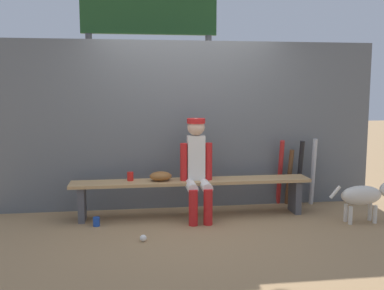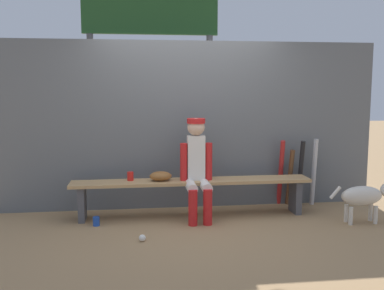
# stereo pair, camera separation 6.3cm
# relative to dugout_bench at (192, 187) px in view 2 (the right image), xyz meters

# --- Properties ---
(ground_plane) EXTENTS (30.00, 30.00, 0.00)m
(ground_plane) POSITION_rel_dugout_bench_xyz_m (0.00, 0.00, -0.38)
(ground_plane) COLOR #9E7A51
(chainlink_fence) EXTENTS (5.26, 0.03, 2.27)m
(chainlink_fence) POSITION_rel_dugout_bench_xyz_m (0.00, 0.47, 0.75)
(chainlink_fence) COLOR #595E63
(chainlink_fence) RESTS_ON ground_plane
(dugout_bench) EXTENTS (3.06, 0.36, 0.48)m
(dugout_bench) POSITION_rel_dugout_bench_xyz_m (0.00, 0.00, 0.00)
(dugout_bench) COLOR tan
(dugout_bench) RESTS_ON ground_plane
(player_seated) EXTENTS (0.41, 0.55, 1.27)m
(player_seated) POSITION_rel_dugout_bench_xyz_m (0.05, -0.11, 0.30)
(player_seated) COLOR silver
(player_seated) RESTS_ON ground_plane
(baseball_glove) EXTENTS (0.28, 0.20, 0.12)m
(baseball_glove) POSITION_rel_dugout_bench_xyz_m (-0.40, 0.00, 0.15)
(baseball_glove) COLOR brown
(baseball_glove) RESTS_ON dugout_bench
(bat_aluminum_red) EXTENTS (0.10, 0.29, 0.93)m
(bat_aluminum_red) POSITION_rel_dugout_bench_xyz_m (1.30, 0.36, 0.08)
(bat_aluminum_red) COLOR #B22323
(bat_aluminum_red) RESTS_ON ground_plane
(bat_wood_dark) EXTENTS (0.07, 0.21, 0.80)m
(bat_wood_dark) POSITION_rel_dugout_bench_xyz_m (1.43, 0.35, 0.02)
(bat_wood_dark) COLOR brown
(bat_wood_dark) RESTS_ON ground_plane
(bat_aluminum_black) EXTENTS (0.08, 0.18, 0.93)m
(bat_aluminum_black) POSITION_rel_dugout_bench_xyz_m (1.55, 0.29, 0.08)
(bat_aluminum_black) COLOR black
(bat_aluminum_black) RESTS_ON ground_plane
(bat_aluminum_silver) EXTENTS (0.07, 0.14, 0.94)m
(bat_aluminum_silver) POSITION_rel_dugout_bench_xyz_m (1.77, 0.33, 0.09)
(bat_aluminum_silver) COLOR #B7B7BC
(bat_aluminum_silver) RESTS_ON ground_plane
(baseball) EXTENTS (0.07, 0.07, 0.07)m
(baseball) POSITION_rel_dugout_bench_xyz_m (-0.65, -0.86, -0.35)
(baseball) COLOR white
(baseball) RESTS_ON ground_plane
(cup_on_ground) EXTENTS (0.08, 0.08, 0.11)m
(cup_on_ground) POSITION_rel_dugout_bench_xyz_m (-1.19, -0.25, -0.33)
(cup_on_ground) COLOR #1E47AD
(cup_on_ground) RESTS_ON ground_plane
(cup_on_bench) EXTENTS (0.08, 0.08, 0.11)m
(cup_on_bench) POSITION_rel_dugout_bench_xyz_m (-0.78, 0.07, 0.15)
(cup_on_bench) COLOR red
(cup_on_bench) RESTS_ON dugout_bench
(scoreboard) EXTENTS (2.35, 0.27, 3.53)m
(scoreboard) POSITION_rel_dugout_bench_xyz_m (-0.38, 1.52, 2.11)
(scoreboard) COLOR #3F3F42
(scoreboard) RESTS_ON ground_plane
(dog) EXTENTS (0.84, 0.20, 0.49)m
(dog) POSITION_rel_dugout_bench_xyz_m (2.07, -0.55, -0.05)
(dog) COLOR beige
(dog) RESTS_ON ground_plane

